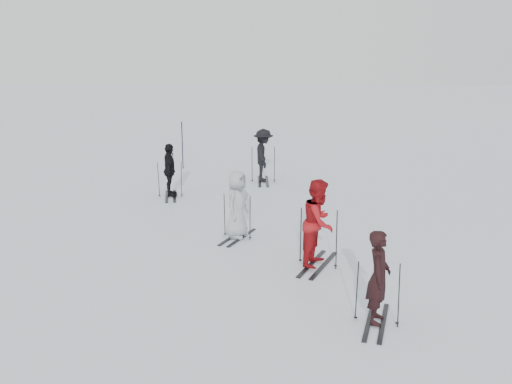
{
  "coord_description": "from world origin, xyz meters",
  "views": [
    {
      "loc": [
        0.69,
        -13.01,
        4.55
      ],
      "look_at": [
        0.0,
        1.0,
        1.0
      ],
      "focal_mm": 40.0,
      "sensor_mm": 36.0,
      "label": 1
    }
  ],
  "objects_px": {
    "skier_red": "(319,224)",
    "piste_marker": "(182,145)",
    "skier_near_dark": "(378,279)",
    "skier_uphill_left": "(170,171)",
    "skier_grey": "(237,205)",
    "skier_uphill_far": "(263,156)"
  },
  "relations": [
    {
      "from": "skier_near_dark",
      "to": "skier_uphill_far",
      "type": "bearing_deg",
      "value": 26.54
    },
    {
      "from": "skier_uphill_far",
      "to": "skier_red",
      "type": "bearing_deg",
      "value": -172.79
    },
    {
      "from": "skier_near_dark",
      "to": "piste_marker",
      "type": "relative_size",
      "value": 0.89
    },
    {
      "from": "skier_near_dark",
      "to": "piste_marker",
      "type": "bearing_deg",
      "value": 37.73
    },
    {
      "from": "skier_near_dark",
      "to": "piste_marker",
      "type": "distance_m",
      "value": 13.75
    },
    {
      "from": "piste_marker",
      "to": "skier_uphill_left",
      "type": "bearing_deg",
      "value": -85.25
    },
    {
      "from": "skier_grey",
      "to": "skier_uphill_far",
      "type": "bearing_deg",
      "value": 17.57
    },
    {
      "from": "skier_uphill_left",
      "to": "piste_marker",
      "type": "xyz_separation_m",
      "value": [
        -0.36,
        4.33,
        0.08
      ]
    },
    {
      "from": "skier_grey",
      "to": "skier_uphill_far",
      "type": "relative_size",
      "value": 0.91
    },
    {
      "from": "skier_red",
      "to": "piste_marker",
      "type": "xyz_separation_m",
      "value": [
        -4.67,
        9.96,
        -0.02
      ]
    },
    {
      "from": "skier_near_dark",
      "to": "skier_grey",
      "type": "distance_m",
      "value": 5.17
    },
    {
      "from": "piste_marker",
      "to": "skier_grey",
      "type": "bearing_deg",
      "value": -71.24
    },
    {
      "from": "skier_near_dark",
      "to": "skier_uphill_left",
      "type": "xyz_separation_m",
      "value": [
        -5.16,
        8.26,
        0.02
      ]
    },
    {
      "from": "skier_grey",
      "to": "skier_uphill_left",
      "type": "height_order",
      "value": "skier_grey"
    },
    {
      "from": "skier_uphill_far",
      "to": "skier_grey",
      "type": "bearing_deg",
      "value": 172.68
    },
    {
      "from": "skier_grey",
      "to": "piste_marker",
      "type": "bearing_deg",
      "value": 40.26
    },
    {
      "from": "skier_near_dark",
      "to": "skier_uphill_left",
      "type": "distance_m",
      "value": 9.74
    },
    {
      "from": "skier_near_dark",
      "to": "skier_grey",
      "type": "bearing_deg",
      "value": 46.0
    },
    {
      "from": "skier_grey",
      "to": "piste_marker",
      "type": "relative_size",
      "value": 0.91
    },
    {
      "from": "skier_near_dark",
      "to": "skier_uphill_far",
      "type": "distance_m",
      "value": 10.72
    },
    {
      "from": "skier_red",
      "to": "piste_marker",
      "type": "distance_m",
      "value": 11.0
    },
    {
      "from": "skier_grey",
      "to": "piste_marker",
      "type": "height_order",
      "value": "piste_marker"
    }
  ]
}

